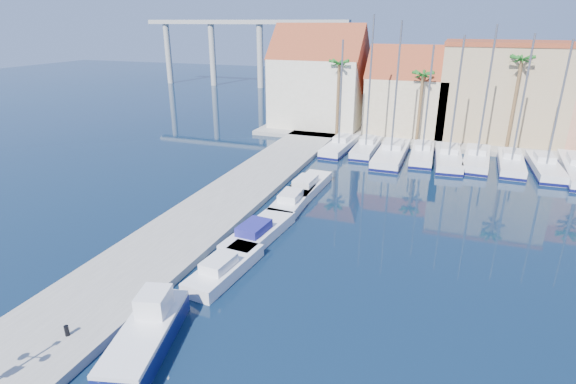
% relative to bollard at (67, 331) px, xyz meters
% --- Properties ---
extents(ground, '(260.00, 260.00, 0.00)m').
position_rel_bollard_xyz_m(ground, '(7.83, 0.83, -0.76)').
color(ground, black).
rests_on(ground, ground).
extents(quay_west, '(6.00, 77.00, 0.50)m').
position_rel_bollard_xyz_m(quay_west, '(-1.17, 14.33, -0.51)').
color(quay_west, gray).
rests_on(quay_west, ground).
extents(shore_north, '(54.00, 16.00, 0.50)m').
position_rel_bollard_xyz_m(shore_north, '(17.83, 48.83, -0.51)').
color(shore_north, gray).
rests_on(shore_north, ground).
extents(bollard, '(0.21, 0.21, 0.53)m').
position_rel_bollard_xyz_m(bollard, '(0.00, 0.00, 0.00)').
color(bollard, black).
rests_on(bollard, quay_west).
extents(fishing_boat, '(3.58, 6.60, 2.20)m').
position_rel_bollard_xyz_m(fishing_boat, '(3.55, 1.23, -0.03)').
color(fishing_boat, '#0F1758').
rests_on(fishing_boat, ground).
extents(motorboat_west_0, '(2.52, 6.26, 1.40)m').
position_rel_bollard_xyz_m(motorboat_west_0, '(3.98, 7.95, -0.26)').
color(motorboat_west_0, white).
rests_on(motorboat_west_0, ground).
extents(motorboat_west_1, '(2.92, 7.25, 1.40)m').
position_rel_bollard_xyz_m(motorboat_west_1, '(3.94, 13.09, -0.26)').
color(motorboat_west_1, white).
rests_on(motorboat_west_1, ground).
extents(motorboat_west_2, '(2.28, 6.70, 1.40)m').
position_rel_bollard_xyz_m(motorboat_west_2, '(4.15, 19.55, -0.26)').
color(motorboat_west_2, white).
rests_on(motorboat_west_2, ground).
extents(motorboat_west_3, '(2.57, 7.14, 1.40)m').
position_rel_bollard_xyz_m(motorboat_west_3, '(4.22, 23.31, -0.26)').
color(motorboat_west_3, white).
rests_on(motorboat_west_3, ground).
extents(sailboat_0, '(2.87, 9.02, 12.35)m').
position_rel_bollard_xyz_m(sailboat_0, '(3.68, 37.33, -0.16)').
color(sailboat_0, white).
rests_on(sailboat_0, ground).
extents(sailboat_1, '(2.29, 8.61, 14.85)m').
position_rel_bollard_xyz_m(sailboat_1, '(6.72, 37.72, -0.11)').
color(sailboat_1, white).
rests_on(sailboat_1, ground).
extents(sailboat_2, '(3.00, 11.10, 14.29)m').
position_rel_bollard_xyz_m(sailboat_2, '(9.79, 36.29, -0.17)').
color(sailboat_2, white).
rests_on(sailboat_2, ground).
extents(sailboat_3, '(2.61, 8.85, 11.96)m').
position_rel_bollard_xyz_m(sailboat_3, '(12.97, 37.28, -0.17)').
color(sailboat_3, white).
rests_on(sailboat_3, ground).
extents(sailboat_4, '(3.20, 10.03, 12.97)m').
position_rel_bollard_xyz_m(sailboat_4, '(15.71, 36.71, -0.17)').
color(sailboat_4, white).
rests_on(sailboat_4, ground).
extents(sailboat_5, '(3.13, 9.66, 13.94)m').
position_rel_bollard_xyz_m(sailboat_5, '(18.56, 37.36, -0.15)').
color(sailboat_5, white).
rests_on(sailboat_5, ground).
extents(sailboat_6, '(2.67, 9.09, 13.14)m').
position_rel_bollard_xyz_m(sailboat_6, '(21.83, 37.01, -0.15)').
color(sailboat_6, white).
rests_on(sailboat_6, ground).
extents(sailboat_7, '(2.78, 9.33, 12.71)m').
position_rel_bollard_xyz_m(sailboat_7, '(24.91, 36.69, -0.16)').
color(sailboat_7, white).
rests_on(sailboat_7, ground).
extents(building_0, '(12.30, 9.00, 13.50)m').
position_rel_bollard_xyz_m(building_0, '(-2.17, 47.83, 5.76)').
color(building_0, beige).
rests_on(building_0, shore_north).
extents(building_1, '(10.30, 8.00, 11.00)m').
position_rel_bollard_xyz_m(building_1, '(9.83, 47.83, 4.53)').
color(building_1, tan).
rests_on(building_1, shore_north).
extents(building_2, '(14.20, 10.20, 11.50)m').
position_rel_bollard_xyz_m(building_2, '(20.83, 48.83, 5.49)').
color(building_2, tan).
rests_on(building_2, shore_north).
extents(palm_0, '(2.60, 2.60, 10.15)m').
position_rel_bollard_xyz_m(palm_0, '(1.83, 42.83, 8.32)').
color(palm_0, brown).
rests_on(palm_0, shore_north).
extents(palm_1, '(2.60, 2.60, 9.15)m').
position_rel_bollard_xyz_m(palm_1, '(11.83, 42.83, 7.37)').
color(palm_1, brown).
rests_on(palm_1, shore_north).
extents(palm_2, '(2.60, 2.60, 11.15)m').
position_rel_bollard_xyz_m(palm_2, '(21.83, 42.83, 9.25)').
color(palm_2, brown).
rests_on(palm_2, shore_north).
extents(viaduct, '(48.00, 2.20, 14.45)m').
position_rel_bollard_xyz_m(viaduct, '(-31.24, 82.83, 9.48)').
color(viaduct, '#9E9E99').
rests_on(viaduct, ground).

